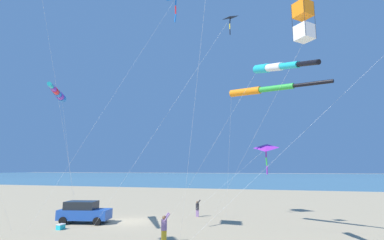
{
  "coord_description": "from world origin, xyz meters",
  "views": [
    {
      "loc": [
        24.9,
        13.09,
        4.66
      ],
      "look_at": [
        6.27,
        7.64,
        7.85
      ],
      "focal_mm": 27.74,
      "sensor_mm": 36.0,
      "label": 1
    }
  ],
  "objects": [
    {
      "name": "ground_plane",
      "position": [
        0.0,
        0.0,
        0.0
      ],
      "size": [
        600.0,
        600.0,
        0.0
      ],
      "primitive_type": "plane",
      "color": "tan"
    },
    {
      "name": "ocean_water_strip",
      "position": [
        -165.0,
        0.0,
        0.0
      ],
      "size": [
        240.0,
        600.0,
        0.01
      ],
      "primitive_type": "cube",
      "color": "teal",
      "rests_on": "ground_plane"
    },
    {
      "name": "parked_car",
      "position": [
        1.89,
        -3.47,
        0.95
      ],
      "size": [
        2.79,
        4.6,
        1.85
      ],
      "color": "#1E479E",
      "rests_on": "ground_plane"
    },
    {
      "name": "cooler_box",
      "position": [
        4.71,
        -3.45,
        0.21
      ],
      "size": [
        0.62,
        0.42,
        0.42
      ],
      "color": "#1EB7C6",
      "rests_on": "ground_plane"
    },
    {
      "name": "person_adult_flyer",
      "position": [
        6.53,
        5.87,
        1.02
      ],
      "size": [
        0.63,
        0.67,
        1.88
      ],
      "color": "gold",
      "rests_on": "ground_plane"
    },
    {
      "name": "person_child_green_jacket",
      "position": [
        -4.22,
        5.12,
        0.89
      ],
      "size": [
        0.4,
        0.5,
        1.64
      ],
      "color": "#8E6B9E",
      "rests_on": "ground_plane"
    },
    {
      "name": "kite_delta_white_trailing",
      "position": [
        -7.03,
        11.8,
        6.78
      ],
      "size": [
        4.58,
        8.62,
        7.32
      ],
      "color": "purple",
      "rests_on": "ground_plane"
    },
    {
      "name": "kite_box_teal_far_right",
      "position": [
        8.53,
        14.71,
        12.68
      ],
      "size": [
        14.17,
        8.81,
        13.78
      ],
      "color": "orange",
      "rests_on": "ground_plane"
    },
    {
      "name": "kite_windsock_blue_topmost",
      "position": [
        8.69,
        13.01,
        10.15
      ],
      "size": [
        13.65,
        11.89,
        10.99
      ],
      "color": "#1EB7C6",
      "rests_on": "ground_plane"
    },
    {
      "name": "kite_windsock_long_streamer_left",
      "position": [
        2.28,
        12.0,
        10.62
      ],
      "size": [
        9.88,
        8.94,
        11.09
      ],
      "color": "orange",
      "rests_on": "ground_plane"
    },
    {
      "name": "kite_delta_small_distant",
      "position": [
        4.5,
        9.98,
        15.6
      ],
      "size": [
        0.84,
        11.75,
        15.93
      ],
      "color": "black",
      "rests_on": "ground_plane"
    },
    {
      "name": "kite_windsock_yellow_midlevel",
      "position": [
        5.85,
        -3.6,
        10.52
      ],
      "size": [
        8.67,
        3.9,
        10.95
      ],
      "color": "blue",
      "rests_on": "ground_plane"
    }
  ]
}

